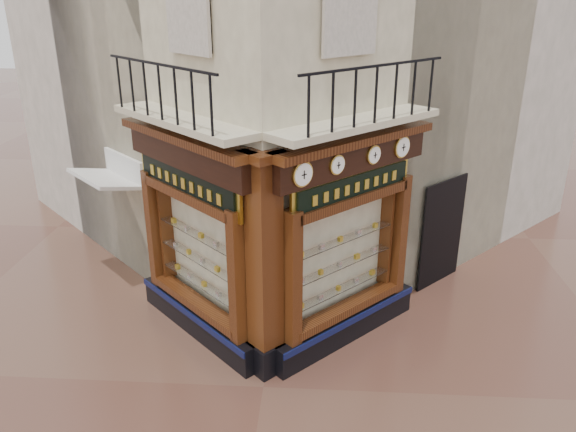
# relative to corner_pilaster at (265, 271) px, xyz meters

# --- Properties ---
(ground) EXTENTS (80.00, 80.00, 0.00)m
(ground) POSITION_rel_corner_pilaster_xyz_m (0.00, -0.50, -1.95)
(ground) COLOR #553327
(ground) RESTS_ON ground
(main_building) EXTENTS (11.31, 11.31, 12.00)m
(main_building) POSITION_rel_corner_pilaster_xyz_m (0.00, 5.66, 4.05)
(main_building) COLOR beige
(main_building) RESTS_ON ground
(neighbour_left) EXTENTS (11.31, 11.31, 11.00)m
(neighbour_left) POSITION_rel_corner_pilaster_xyz_m (-2.47, 8.13, 3.55)
(neighbour_left) COLOR beige
(neighbour_left) RESTS_ON ground
(neighbour_right) EXTENTS (11.31, 11.31, 11.00)m
(neighbour_right) POSITION_rel_corner_pilaster_xyz_m (2.47, 8.13, 3.55)
(neighbour_right) COLOR beige
(neighbour_right) RESTS_ON ground
(shopfront_left) EXTENTS (2.86, 2.86, 3.98)m
(shopfront_left) POSITION_rel_corner_pilaster_xyz_m (-1.41, 1.07, 0.03)
(shopfront_left) COLOR black
(shopfront_left) RESTS_ON ground
(shopfront_right) EXTENTS (2.86, 2.86, 3.98)m
(shopfront_right) POSITION_rel_corner_pilaster_xyz_m (1.41, 1.07, 0.03)
(shopfront_right) COLOR black
(shopfront_right) RESTS_ON ground
(corner_pilaster) EXTENTS (0.85, 0.85, 3.98)m
(corner_pilaster) POSITION_rel_corner_pilaster_xyz_m (0.00, 0.00, 0.00)
(corner_pilaster) COLOR black
(corner_pilaster) RESTS_ON ground
(balcony) EXTENTS (5.94, 2.97, 1.03)m
(balcony) POSITION_rel_corner_pilaster_xyz_m (0.00, 0.99, 2.27)
(balcony) COLOR beige
(balcony) RESTS_ON ground
(clock_a) EXTENTS (0.32, 0.32, 0.41)m
(clock_a) POSITION_rel_corner_pilaster_xyz_m (0.61, 0.00, 1.67)
(clock_a) COLOR gold
(clock_a) RESTS_ON ground
(clock_b) EXTENTS (0.27, 0.27, 0.33)m
(clock_b) POSITION_rel_corner_pilaster_xyz_m (1.14, 0.54, 1.67)
(clock_b) COLOR gold
(clock_b) RESTS_ON ground
(clock_c) EXTENTS (0.27, 0.27, 0.33)m
(clock_c) POSITION_rel_corner_pilaster_xyz_m (1.78, 1.17, 1.67)
(clock_c) COLOR gold
(clock_c) RESTS_ON ground
(clock_d) EXTENTS (0.32, 0.32, 0.41)m
(clock_d) POSITION_rel_corner_pilaster_xyz_m (2.33, 1.72, 1.67)
(clock_d) COLOR gold
(clock_d) RESTS_ON ground
(awning) EXTENTS (1.92, 1.92, 0.30)m
(awning) POSITION_rel_corner_pilaster_xyz_m (-3.74, 3.03, -1.95)
(awning) COLOR silver
(awning) RESTS_ON ground
(signboard_left) EXTENTS (2.27, 2.27, 0.61)m
(signboard_left) POSITION_rel_corner_pilaster_xyz_m (-1.46, 1.01, 1.15)
(signboard_left) COLOR yellow
(signboard_left) RESTS_ON ground
(signboard_right) EXTENTS (2.09, 2.09, 0.56)m
(signboard_right) POSITION_rel_corner_pilaster_xyz_m (1.46, 1.01, 1.15)
(signboard_right) COLOR yellow
(signboard_right) RESTS_ON ground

